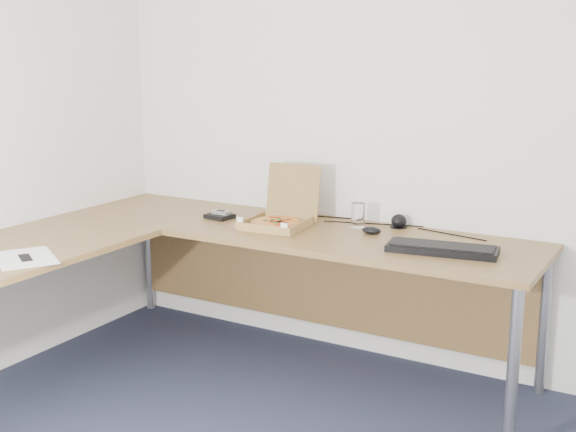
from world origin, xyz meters
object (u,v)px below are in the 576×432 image
Objects in this scene: desk at (188,244)px; pizza_box at (279,220)px; drinking_glass at (358,215)px; keyboard at (442,249)px; wallet at (220,216)px.

desk is 0.49m from pizza_box.
desk is 20.31× the size of drinking_glass.
keyboard is at bearing 17.32° from desk.
pizza_box reaches higher than keyboard.
desk is 1.19m from keyboard.
drinking_glass is 0.75m from wallet.
wallet is (-0.37, 0.01, -0.02)m from pizza_box.
keyboard is 3.57× the size of wallet.
wallet reaches higher than desk.
desk is at bearing -66.53° from wallet.
keyboard is at bearing -9.26° from pizza_box.
keyboard is 1.25m from wallet.
keyboard is (1.13, 0.35, 0.04)m from desk.
wallet is at bearing 174.04° from pizza_box.
desk is at bearing -171.49° from keyboard.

